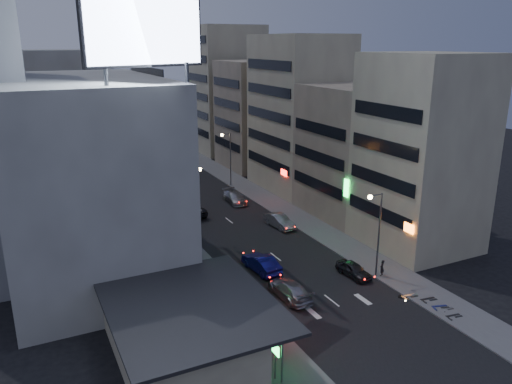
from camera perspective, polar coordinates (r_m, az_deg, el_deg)
ground at (r=40.84m, az=11.92°, el=-14.50°), size 180.00×180.00×0.00m
sidewalk_left at (r=62.39m, az=-11.33°, el=-3.14°), size 4.00×120.00×0.12m
sidewalk_right at (r=67.88m, az=1.79°, el=-1.17°), size 4.00×120.00×0.12m
food_court at (r=35.67m, az=-8.68°, el=-15.57°), size 11.00×13.00×3.88m
white_building at (r=48.79m, az=-19.04°, el=1.65°), size 14.00×24.00×18.00m
shophouse_near at (r=54.06m, az=18.38°, el=4.22°), size 10.00×11.00×20.00m
shophouse_mid at (r=63.27m, az=11.32°, el=4.62°), size 11.00×12.00×16.00m
shophouse_far at (r=73.07m, az=4.93°, el=8.88°), size 10.00×14.00×22.00m
far_left_a at (r=73.15m, az=-20.64°, el=7.09°), size 11.00×10.00×20.00m
far_left_b at (r=86.29m, az=-21.75°, el=6.61°), size 12.00×10.00×15.00m
far_right_a at (r=86.64m, az=0.02°, el=8.83°), size 11.00×12.00×18.00m
far_right_b at (r=99.16m, az=-3.36°, el=11.56°), size 12.00×12.00×24.00m
billboard at (r=38.15m, az=-12.52°, el=17.46°), size 9.52×3.75×6.20m
street_lamp_right_near at (r=46.17m, az=13.58°, el=-3.46°), size 1.60×0.44×8.02m
street_lamp_left at (r=53.99m, az=-7.27°, el=-0.15°), size 1.60×0.44×8.02m
street_lamp_right_far at (r=74.37m, az=-3.23°, el=4.64°), size 1.60×0.44×8.02m
parked_car_right_near at (r=47.75m, az=11.10°, el=-8.71°), size 1.84×4.00×1.33m
parked_car_right_mid at (r=58.83m, az=2.68°, el=-3.33°), size 2.08×4.76×1.52m
parked_car_left at (r=63.31m, az=-7.70°, el=-1.93°), size 3.44×6.22×1.65m
parked_car_right_far at (r=67.74m, az=-2.45°, el=-0.60°), size 2.34×5.25×1.50m
road_car_blue at (r=47.81m, az=0.60°, el=-8.14°), size 2.10×5.09×1.64m
road_car_silver at (r=43.34m, az=3.86°, el=-11.07°), size 2.16×5.16×1.49m
person at (r=48.15m, az=14.20°, el=-8.40°), size 0.68×0.62×1.55m
scooter_black_a at (r=43.90m, az=22.20°, el=-12.07°), size 0.88×1.94×1.14m
scooter_silver_a at (r=44.75m, az=21.43°, el=-11.54°), size 0.80×1.67×0.98m
scooter_blue at (r=44.84m, az=20.98°, el=-11.27°), size 1.17×2.05×1.19m
scooter_black_b at (r=45.73m, az=19.66°, el=-10.55°), size 0.90×2.04×1.21m
scooter_silver_b at (r=45.76m, az=17.71°, el=-10.33°), size 0.89×2.03×1.20m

